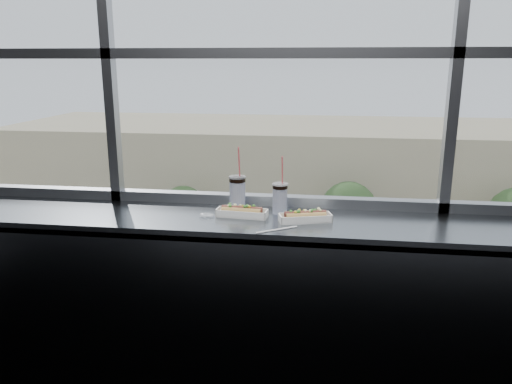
# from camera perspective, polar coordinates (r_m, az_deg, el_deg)

# --- Properties ---
(wall_back_lower) EXTENTS (6.00, 0.00, 6.00)m
(wall_back_lower) POSITION_cam_1_polar(r_m,az_deg,el_deg) (3.27, 1.89, -10.77)
(wall_back_lower) COLOR black
(wall_back_lower) RESTS_ON ground
(counter) EXTENTS (6.00, 0.55, 0.06)m
(counter) POSITION_cam_1_polar(r_m,az_deg,el_deg) (2.82, 1.38, -3.59)
(counter) COLOR gray
(counter) RESTS_ON ground
(counter_fascia) EXTENTS (6.00, 0.04, 1.04)m
(counter_fascia) POSITION_cam_1_polar(r_m,az_deg,el_deg) (2.80, 0.69, -15.40)
(counter_fascia) COLOR gray
(counter_fascia) RESTS_ON ground
(hotdog_tray_left) EXTENTS (0.30, 0.12, 0.07)m
(hotdog_tray_left) POSITION_cam_1_polar(r_m,az_deg,el_deg) (2.83, -1.61, -2.26)
(hotdog_tray_left) COLOR white
(hotdog_tray_left) RESTS_ON counter
(hotdog_tray_right) EXTENTS (0.30, 0.17, 0.07)m
(hotdog_tray_right) POSITION_cam_1_polar(r_m,az_deg,el_deg) (2.76, 5.65, -2.80)
(hotdog_tray_right) COLOR white
(hotdog_tray_right) RESTS_ON counter
(soda_cup_left) EXTENTS (0.10, 0.10, 0.38)m
(soda_cup_left) POSITION_cam_1_polar(r_m,az_deg,el_deg) (2.96, -2.14, 0.13)
(soda_cup_left) COLOR white
(soda_cup_left) RESTS_ON counter
(soda_cup_right) EXTENTS (0.09, 0.09, 0.34)m
(soda_cup_right) POSITION_cam_1_polar(r_m,az_deg,el_deg) (2.87, 2.76, -0.56)
(soda_cup_right) COLOR white
(soda_cup_right) RESTS_ON counter
(loose_straw) EXTENTS (0.21, 0.14, 0.01)m
(loose_straw) POSITION_cam_1_polar(r_m,az_deg,el_deg) (2.61, 2.37, -4.32)
(loose_straw) COLOR white
(loose_straw) RESTS_ON counter
(wrapper) EXTENTS (0.09, 0.07, 0.02)m
(wrapper) POSITION_cam_1_polar(r_m,az_deg,el_deg) (2.84, -5.70, -2.62)
(wrapper) COLOR silver
(wrapper) RESTS_ON counter
(plaza_ground) EXTENTS (120.00, 120.00, 0.00)m
(plaza_ground) POSITION_cam_1_polar(r_m,az_deg,el_deg) (48.21, 7.32, -1.01)
(plaza_ground) COLOR #B2AB8F
(plaza_ground) RESTS_ON ground
(street_asphalt) EXTENTS (80.00, 10.00, 0.06)m
(street_asphalt) POSITION_cam_1_polar(r_m,az_deg,el_deg) (26.33, 6.50, -14.81)
(street_asphalt) COLOR black
(street_asphalt) RESTS_ON plaza_ground
(far_sidewalk) EXTENTS (80.00, 6.00, 0.04)m
(far_sidewalk) POSITION_cam_1_polar(r_m,az_deg,el_deg) (33.53, 6.90, -8.10)
(far_sidewalk) COLOR #B2AB8F
(far_sidewalk) RESTS_ON plaza_ground
(far_building) EXTENTS (50.00, 14.00, 8.00)m
(far_building) POSITION_cam_1_polar(r_m,az_deg,el_deg) (41.90, 7.38, 2.24)
(far_building) COLOR tan
(far_building) RESTS_ON plaza_ground
(car_far_b) EXTENTS (3.43, 6.62, 2.11)m
(car_far_b) POSITION_cam_1_polar(r_m,az_deg,el_deg) (29.61, 13.98, -9.33)
(car_far_b) COLOR #BC0518
(car_far_b) RESTS_ON street_asphalt
(car_far_a) EXTENTS (3.53, 7.06, 2.27)m
(car_far_a) POSITION_cam_1_polar(r_m,az_deg,el_deg) (31.45, -13.66, -7.70)
(car_far_a) COLOR #3B3130
(car_far_a) RESTS_ON street_asphalt
(car_near_b) EXTENTS (2.55, 5.83, 1.92)m
(car_near_b) POSITION_cam_1_polar(r_m,az_deg,el_deg) (23.25, -9.33, -16.39)
(car_near_b) COLOR black
(car_near_b) RESTS_ON street_asphalt
(pedestrian_d) EXTENTS (0.92, 0.69, 2.07)m
(pedestrian_d) POSITION_cam_1_polar(r_m,az_deg,el_deg) (33.95, 19.58, -6.67)
(pedestrian_d) COLOR #66605B
(pedestrian_d) RESTS_ON far_sidewalk
(pedestrian_c) EXTENTS (0.64, 0.86, 1.93)m
(pedestrian_c) POSITION_cam_1_polar(r_m,az_deg,el_deg) (34.29, 14.45, -6.18)
(pedestrian_c) COLOR #66605B
(pedestrian_c) RESTS_ON far_sidewalk
(pedestrian_b) EXTENTS (0.77, 1.03, 2.32)m
(pedestrian_b) POSITION_cam_1_polar(r_m,az_deg,el_deg) (32.47, 5.50, -6.60)
(pedestrian_b) COLOR #66605B
(pedestrian_b) RESTS_ON far_sidewalk
(tree_left) EXTENTS (3.18, 3.18, 4.97)m
(tree_left) POSITION_cam_1_polar(r_m,az_deg,el_deg) (33.68, -8.31, -2.00)
(tree_left) COLOR #47382B
(tree_left) RESTS_ON far_sidewalk
(tree_center) EXTENTS (3.60, 3.60, 5.62)m
(tree_center) POSITION_cam_1_polar(r_m,az_deg,el_deg) (32.30, 10.51, -2.00)
(tree_center) COLOR #47382B
(tree_center) RESTS_ON far_sidewalk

